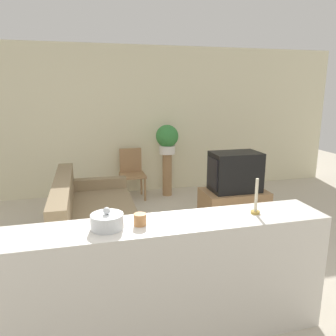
{
  "coord_description": "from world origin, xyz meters",
  "views": [
    {
      "loc": [
        -0.49,
        -2.66,
        1.9
      ],
      "look_at": [
        0.62,
        1.64,
        0.85
      ],
      "focal_mm": 35.0,
      "sensor_mm": 36.0,
      "label": 1
    }
  ],
  "objects_px": {
    "television": "(235,172)",
    "decorative_bowl": "(107,221)",
    "wooden_chair": "(132,171)",
    "potted_plant": "(167,138)",
    "couch": "(93,223)"
  },
  "relations": [
    {
      "from": "wooden_chair",
      "to": "decorative_bowl",
      "type": "bearing_deg",
      "value": -100.78
    },
    {
      "from": "wooden_chair",
      "to": "decorative_bowl",
      "type": "height_order",
      "value": "decorative_bowl"
    },
    {
      "from": "television",
      "to": "wooden_chair",
      "type": "height_order",
      "value": "television"
    },
    {
      "from": "decorative_bowl",
      "to": "potted_plant",
      "type": "bearing_deg",
      "value": 69.27
    },
    {
      "from": "wooden_chair",
      "to": "decorative_bowl",
      "type": "xyz_separation_m",
      "value": [
        -0.67,
        -3.53,
        0.53
      ]
    },
    {
      "from": "television",
      "to": "potted_plant",
      "type": "distance_m",
      "value": 1.58
    },
    {
      "from": "television",
      "to": "decorative_bowl",
      "type": "relative_size",
      "value": 3.12
    },
    {
      "from": "television",
      "to": "potted_plant",
      "type": "height_order",
      "value": "potted_plant"
    },
    {
      "from": "couch",
      "to": "television",
      "type": "distance_m",
      "value": 2.14
    },
    {
      "from": "television",
      "to": "wooden_chair",
      "type": "xyz_separation_m",
      "value": [
        -1.32,
        1.44,
        -0.25
      ]
    },
    {
      "from": "television",
      "to": "decorative_bowl",
      "type": "distance_m",
      "value": 2.9
    },
    {
      "from": "television",
      "to": "decorative_bowl",
      "type": "xyz_separation_m",
      "value": [
        -1.99,
        -2.09,
        0.27
      ]
    },
    {
      "from": "couch",
      "to": "potted_plant",
      "type": "distance_m",
      "value": 2.35
    },
    {
      "from": "couch",
      "to": "television",
      "type": "xyz_separation_m",
      "value": [
        2.06,
        0.33,
        0.45
      ]
    },
    {
      "from": "couch",
      "to": "decorative_bowl",
      "type": "distance_m",
      "value": 1.91
    }
  ]
}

